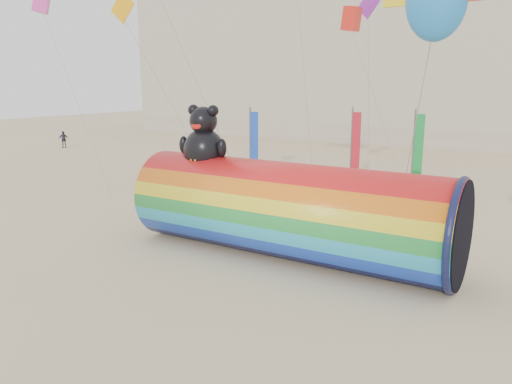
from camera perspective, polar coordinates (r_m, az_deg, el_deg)
The scene contains 4 objects.
ground at distance 19.91m, azimuth -3.53°, elevation -7.39°, with size 160.00×160.00×0.00m, color #CCB58C.
hotel_building at distance 65.44m, azimuth 11.73°, elevation 15.26°, with size 60.40×15.40×20.60m.
windsock_assembly at distance 19.46m, azimuth 3.64°, elevation -1.80°, with size 12.86×3.92×5.93m.
festival_banners at distance 32.33m, azimuth 9.54°, elevation 4.94°, with size 10.35×3.41×5.20m.
Camera 1 is at (10.90, -15.24, 6.72)m, focal length 35.00 mm.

